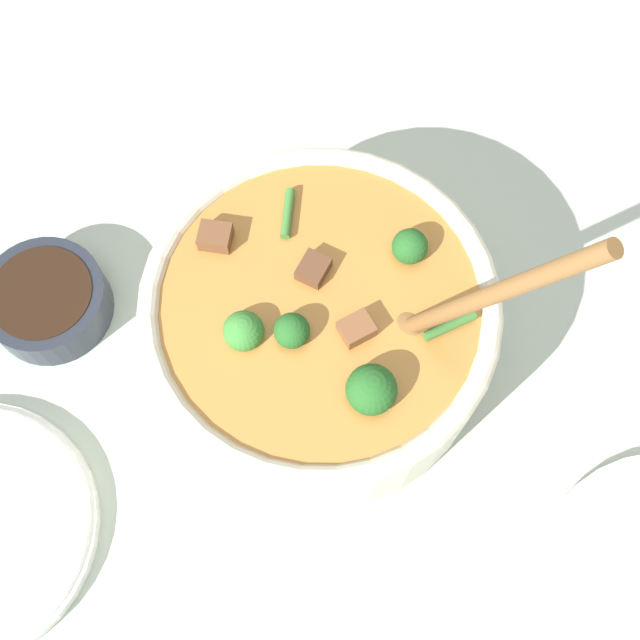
% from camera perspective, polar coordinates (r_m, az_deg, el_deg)
% --- Properties ---
extents(ground_plane, '(4.00, 4.00, 0.00)m').
position_cam_1_polar(ground_plane, '(0.65, 0.00, -2.15)').
color(ground_plane, '#ADBCAD').
extents(stew_bowl, '(0.27, 0.26, 0.26)m').
position_cam_1_polar(stew_bowl, '(0.60, 0.04, -0.31)').
color(stew_bowl, beige).
rests_on(stew_bowl, ground_plane).
extents(condiment_bowl, '(0.10, 0.10, 0.04)m').
position_cam_1_polar(condiment_bowl, '(0.68, -18.85, 1.35)').
color(condiment_bowl, '#232833').
rests_on(condiment_bowl, ground_plane).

